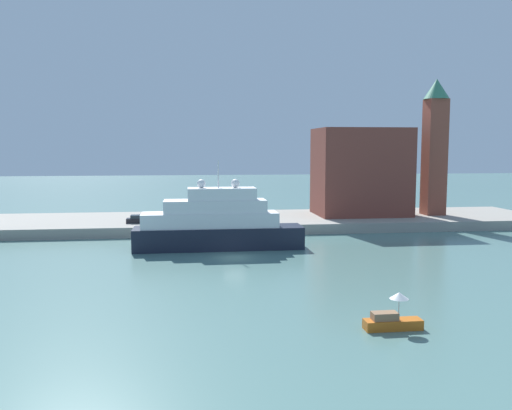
# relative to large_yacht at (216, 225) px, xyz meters

# --- Properties ---
(ground) EXTENTS (400.00, 400.00, 0.00)m
(ground) POSITION_rel_large_yacht_xyz_m (1.91, -6.23, -3.22)
(ground) COLOR slate
(quay_dock) EXTENTS (110.00, 20.18, 1.58)m
(quay_dock) POSITION_rel_large_yacht_xyz_m (1.91, 19.86, -2.43)
(quay_dock) COLOR gray
(quay_dock) RESTS_ON ground
(large_yacht) EXTENTS (22.29, 4.82, 11.73)m
(large_yacht) POSITION_rel_large_yacht_xyz_m (0.00, 0.00, 0.00)
(large_yacht) COLOR black
(large_yacht) RESTS_ON ground
(small_motorboat) EXTENTS (4.29, 1.40, 2.78)m
(small_motorboat) POSITION_rel_large_yacht_xyz_m (11.14, -33.70, -2.38)
(small_motorboat) COLOR #C66019
(small_motorboat) RESTS_ON ground
(harbor_building) EXTENTS (15.61, 11.03, 15.11)m
(harbor_building) POSITION_rel_large_yacht_xyz_m (26.49, 20.86, 5.92)
(harbor_building) COLOR brown
(harbor_building) RESTS_ON quay_dock
(bell_tower) EXTENTS (4.42, 4.42, 23.57)m
(bell_tower) POSITION_rel_large_yacht_xyz_m (39.22, 19.28, 11.08)
(bell_tower) COLOR brown
(bell_tower) RESTS_ON quay_dock
(parked_car) EXTENTS (4.31, 1.81, 1.24)m
(parked_car) POSITION_rel_large_yacht_xyz_m (-11.15, 14.95, -1.10)
(parked_car) COLOR black
(parked_car) RESTS_ON quay_dock
(person_figure) EXTENTS (0.36, 0.36, 1.74)m
(person_figure) POSITION_rel_large_yacht_xyz_m (-6.21, 17.78, -0.83)
(person_figure) COLOR #334C8C
(person_figure) RESTS_ON quay_dock
(mooring_bollard) EXTENTS (0.42, 0.42, 0.66)m
(mooring_bollard) POSITION_rel_large_yacht_xyz_m (2.52, 10.62, -1.31)
(mooring_bollard) COLOR black
(mooring_bollard) RESTS_ON quay_dock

